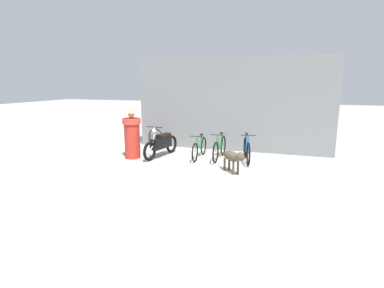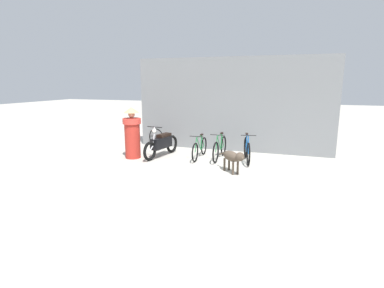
% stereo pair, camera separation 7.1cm
% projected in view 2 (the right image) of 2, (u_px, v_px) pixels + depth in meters
% --- Properties ---
extents(ground_plane, '(60.00, 60.00, 0.00)m').
position_uv_depth(ground_plane, '(204.00, 177.00, 8.04)').
color(ground_plane, '#B7B2A5').
extents(shop_wall_back, '(7.20, 0.20, 3.39)m').
position_uv_depth(shop_wall_back, '(231.00, 105.00, 10.90)').
color(shop_wall_back, slate).
rests_on(shop_wall_back, ground).
extents(bicycle_0, '(0.46, 1.67, 0.81)m').
position_uv_depth(bicycle_0, '(200.00, 148.00, 10.00)').
color(bicycle_0, black).
rests_on(bicycle_0, ground).
extents(bicycle_1, '(0.46, 1.75, 0.88)m').
position_uv_depth(bicycle_1, '(220.00, 148.00, 9.89)').
color(bicycle_1, black).
rests_on(bicycle_1, ground).
extents(bicycle_2, '(0.53, 1.63, 0.93)m').
position_uv_depth(bicycle_2, '(247.00, 150.00, 9.54)').
color(bicycle_2, black).
rests_on(bicycle_2, ground).
extents(motorcycle, '(0.58, 1.93, 1.08)m').
position_uv_depth(motorcycle, '(161.00, 144.00, 10.20)').
color(motorcycle, black).
rests_on(motorcycle, ground).
extents(stray_dog, '(0.93, 0.95, 0.67)m').
position_uv_depth(stray_dog, '(233.00, 157.00, 8.31)').
color(stray_dog, '#4C3F33').
rests_on(stray_dog, ground).
extents(person_in_robes, '(0.84, 0.84, 1.70)m').
position_uv_depth(person_in_robes, '(132.00, 133.00, 9.94)').
color(person_in_robes, '#B72D23').
rests_on(person_in_robes, ground).
extents(spare_tire_left, '(0.71, 0.21, 0.72)m').
position_uv_depth(spare_tire_left, '(156.00, 137.00, 11.85)').
color(spare_tire_left, black).
rests_on(spare_tire_left, ground).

